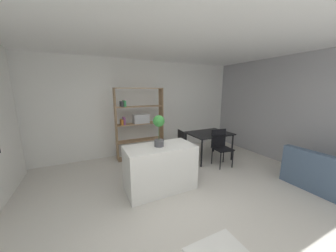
{
  "coord_description": "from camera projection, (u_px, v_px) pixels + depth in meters",
  "views": [
    {
      "loc": [
        -1.4,
        -2.49,
        1.95
      ],
      "look_at": [
        0.14,
        0.7,
        1.23
      ],
      "focal_mm": 18.54,
      "sensor_mm": 36.0,
      "label": 1
    }
  ],
  "objects": [
    {
      "name": "potted_plant_on_island",
      "position": [
        159.0,
        128.0,
        3.27
      ],
      "size": [
        0.22,
        0.22,
        0.6
      ],
      "color": "#4C4C51",
      "rests_on": "kitchen_island"
    },
    {
      "name": "kitchen_island",
      "position": [
        160.0,
        168.0,
        3.45
      ],
      "size": [
        1.34,
        0.7,
        0.9
      ],
      "primitive_type": "cube",
      "color": "white",
      "rests_on": "ground_plane"
    },
    {
      "name": "ground_plane",
      "position": [
        178.0,
        199.0,
        3.19
      ],
      "size": [
        9.51,
        9.51,
        0.0
      ],
      "primitive_type": "plane",
      "color": "beige"
    },
    {
      "name": "right_partition_gray",
      "position": [
        298.0,
        112.0,
        4.36
      ],
      "size": [
        0.06,
        5.5,
        2.84
      ],
      "primitive_type": "cube",
      "color": "#9E9EA3",
      "rests_on": "ground_plane"
    },
    {
      "name": "back_partition",
      "position": [
        135.0,
        108.0,
        5.3
      ],
      "size": [
        6.91,
        0.06,
        2.84
      ],
      "primitive_type": "cube",
      "color": "white",
      "rests_on": "ground_plane"
    },
    {
      "name": "dining_table",
      "position": [
        209.0,
        135.0,
        4.95
      ],
      "size": [
        1.17,
        0.89,
        0.77
      ],
      "color": "black",
      "rests_on": "ground_plane"
    },
    {
      "name": "dining_chair_near",
      "position": [
        220.0,
        144.0,
        4.57
      ],
      "size": [
        0.47,
        0.47,
        0.95
      ],
      "rotation": [
        0.0,
        0.0,
        -0.1
      ],
      "color": "black",
      "rests_on": "ground_plane"
    },
    {
      "name": "ceiling_slab",
      "position": [
        180.0,
        28.0,
        2.61
      ],
      "size": [
        6.91,
        5.5,
        0.06
      ],
      "color": "white",
      "rests_on": "ground_plane"
    },
    {
      "name": "open_bookshelf",
      "position": [
        139.0,
        121.0,
        5.0
      ],
      "size": [
        1.37,
        0.31,
        2.02
      ],
      "color": "#997551",
      "rests_on": "ground_plane"
    },
    {
      "name": "dining_chair_island_side",
      "position": [
        185.0,
        144.0,
        4.64
      ],
      "size": [
        0.46,
        0.48,
        0.91
      ],
      "rotation": [
        0.0,
        0.0,
        1.46
      ],
      "color": "black",
      "rests_on": "ground_plane"
    }
  ]
}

